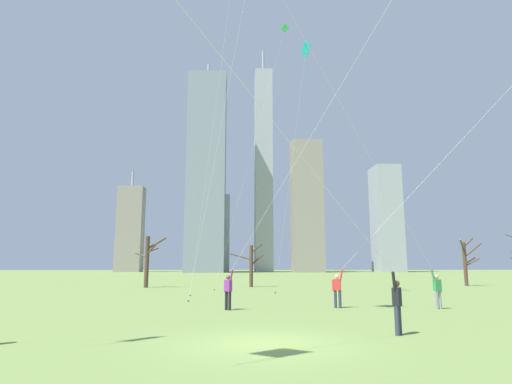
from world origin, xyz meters
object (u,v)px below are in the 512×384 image
kite_flyer_midfield_left_white (377,177)px  kite_flyer_far_back_red (370,251)px  bare_tree_far_right_edge (466,260)px  kite_flyer_midfield_right_pink (256,241)px  bare_tree_rightmost (148,259)px  distant_kite_drifting_right_green (276,62)px  bare_tree_leftmost (252,264)px  distant_kite_low_near_trees_teal (304,64)px  kite_flyer_midfield_center_blue (329,214)px

kite_flyer_midfield_left_white → kite_flyer_far_back_red: bearing=87.9°
kite_flyer_far_back_red → bare_tree_far_right_edge: kite_flyer_far_back_red is taller
kite_flyer_midfield_right_pink → bare_tree_rightmost: 24.36m
distant_kite_drifting_right_green → bare_tree_leftmost: bearing=110.5°
distant_kite_low_near_trees_teal → bare_tree_leftmost: distant_kite_low_near_trees_teal is taller
kite_flyer_midfield_center_blue → distant_kite_low_near_trees_teal: distant_kite_low_near_trees_teal is taller
distant_kite_drifting_right_green → distant_kite_low_near_trees_teal: bearing=-77.8°
kite_flyer_midfield_center_blue → bare_tree_leftmost: bearing=92.0°
bare_tree_far_right_edge → bare_tree_leftmost: bearing=-176.5°
kite_flyer_midfield_left_white → bare_tree_leftmost: bearing=102.1°
distant_kite_low_near_trees_teal → bare_tree_far_right_edge: bearing=36.4°
kite_flyer_midfield_left_white → kite_flyer_midfield_center_blue: bearing=-116.9°
kite_flyer_midfield_right_pink → distant_kite_drifting_right_green: bearing=81.7°
distant_kite_low_near_trees_teal → bare_tree_far_right_edge: (18.67, 13.78, -14.52)m
kite_flyer_midfield_left_white → bare_tree_far_right_edge: 30.38m
kite_flyer_midfield_left_white → bare_tree_far_right_edge: bearing=55.3°
bare_tree_leftmost → kite_flyer_midfield_left_white: bearing=-77.9°
kite_flyer_midfield_right_pink → bare_tree_far_right_edge: kite_flyer_midfield_right_pink is taller
bare_tree_rightmost → distant_kite_low_near_trees_teal: bearing=-40.9°
bare_tree_rightmost → kite_flyer_midfield_center_blue: bearing=-70.1°
distant_kite_drifting_right_green → kite_flyer_midfield_center_blue: bearing=-92.1°
kite_flyer_far_back_red → bare_tree_leftmost: 22.28m
kite_flyer_midfield_center_blue → bare_tree_far_right_edge: kite_flyer_midfield_center_blue is taller
kite_flyer_far_back_red → distant_kite_drifting_right_green: (-3.06, 16.27, 18.00)m
kite_flyer_midfield_left_white → distant_kite_drifting_right_green: distant_kite_drifting_right_green is taller
distant_kite_low_near_trees_teal → bare_tree_rightmost: size_ratio=3.91×
kite_flyer_midfield_center_blue → distant_kite_low_near_trees_teal: (2.46, 18.78, 13.67)m
kite_flyer_midfield_left_white → kite_flyer_midfield_center_blue: size_ratio=1.79×
distant_kite_low_near_trees_teal → kite_flyer_midfield_center_blue: bearing=-97.5°
kite_flyer_midfield_right_pink → kite_flyer_far_back_red: (5.65, 1.48, -0.40)m
kite_flyer_far_back_red → distant_kite_low_near_trees_teal: 17.17m
kite_flyer_midfield_right_pink → bare_tree_rightmost: (-9.40, 22.47, -0.47)m
kite_flyer_midfield_right_pink → bare_tree_far_right_edge: bearing=47.1°
kite_flyer_midfield_right_pink → kite_flyer_midfield_left_white: size_ratio=0.94×
kite_flyer_midfield_center_blue → bare_tree_rightmost: kite_flyer_midfield_center_blue is taller
distant_kite_drifting_right_green → bare_tree_far_right_edge: 27.99m
kite_flyer_midfield_center_blue → bare_tree_leftmost: 31.23m
kite_flyer_far_back_red → bare_tree_rightmost: 25.83m
kite_flyer_midfield_right_pink → kite_flyer_midfield_center_blue: bearing=-78.4°
kite_flyer_midfield_center_blue → distant_kite_low_near_trees_teal: 23.36m
kite_flyer_far_back_red → distant_kite_low_near_trees_teal: (-1.54, 9.28, 14.36)m
distant_kite_low_near_trees_teal → distant_kite_drifting_right_green: bearing=102.2°
kite_flyer_midfield_left_white → distant_kite_drifting_right_green: 23.41m
kite_flyer_midfield_left_white → kite_flyer_midfield_center_blue: 9.10m
kite_flyer_far_back_red → distant_kite_drifting_right_green: 24.45m
kite_flyer_far_back_red → kite_flyer_midfield_center_blue: size_ratio=1.20×
kite_flyer_far_back_red → bare_tree_rightmost: bearing=125.6°
bare_tree_leftmost → kite_flyer_far_back_red: bearing=-76.8°
kite_flyer_midfield_center_blue → bare_tree_leftmost: (-1.09, 31.19, -1.21)m
kite_flyer_midfield_right_pink → kite_flyer_far_back_red: bearing=14.7°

